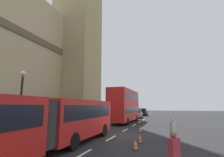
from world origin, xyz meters
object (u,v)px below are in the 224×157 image
object	(u,v)px
articulated_bus	(33,121)
traffic_cone_east	(140,129)
pedestrian_near_cones	(174,156)
traffic_cone_west	(135,144)
sedan_lead	(137,114)
double_decker_bus	(125,104)
sedan_trailing	(143,112)
pedestrian_by_kerb	(173,131)
traffic_cone_middle	(140,138)
street_lamp	(21,99)

from	to	relation	value
articulated_bus	traffic_cone_east	distance (m)	10.54
pedestrian_near_cones	traffic_cone_west	bearing A→B (deg)	27.19
sedan_lead	double_decker_bus	bearing A→B (deg)	179.43
traffic_cone_west	pedestrian_near_cones	size ratio (longest dim) A/B	0.34
sedan_trailing	pedestrian_by_kerb	xyz separation A→B (m)	(-31.78, -6.49, -0.00)
sedan_trailing	traffic_cone_west	bearing A→B (deg)	-172.58
sedan_trailing	traffic_cone_west	distance (m)	33.74
traffic_cone_middle	street_lamp	distance (m)	9.53
sedan_lead	street_lamp	xyz separation A→B (m)	(-24.68, 4.60, 2.14)
double_decker_bus	sedan_trailing	size ratio (longest dim) A/B	2.37
traffic_cone_west	street_lamp	xyz separation A→B (m)	(-0.09, 8.95, 2.77)
sedan_lead	traffic_cone_west	distance (m)	24.98
traffic_cone_middle	traffic_cone_east	distance (m)	4.66
traffic_cone_east	street_lamp	bearing A→B (deg)	128.54
double_decker_bus	street_lamp	world-z (taller)	street_lamp
articulated_bus	traffic_cone_middle	size ratio (longest dim) A/B	27.48
sedan_trailing	double_decker_bus	bearing A→B (deg)	179.73
sedan_trailing	street_lamp	size ratio (longest dim) A/B	0.83
articulated_bus	traffic_cone_middle	bearing A→B (deg)	-40.47
traffic_cone_middle	traffic_cone_east	bearing A→B (deg)	8.69
sedan_lead	pedestrian_near_cones	bearing A→B (deg)	-167.39
traffic_cone_west	traffic_cone_east	size ratio (longest dim) A/B	1.00
articulated_bus	traffic_cone_middle	distance (m)	6.94
sedan_trailing	traffic_cone_east	distance (m)	27.26
traffic_cone_middle	pedestrian_by_kerb	bearing A→B (deg)	-94.37
articulated_bus	street_lamp	size ratio (longest dim) A/B	3.02
sedan_trailing	street_lamp	bearing A→B (deg)	172.20
articulated_bus	sedan_lead	world-z (taller)	articulated_bus
articulated_bus	traffic_cone_west	size ratio (longest dim) A/B	27.48
double_decker_bus	sedan_trailing	distance (m)	18.57
double_decker_bus	traffic_cone_east	bearing A→B (deg)	-156.54
articulated_bus	pedestrian_near_cones	xyz separation A→B (m)	(-0.65, -6.48, -0.83)
traffic_cone_middle	articulated_bus	bearing A→B (deg)	139.53
traffic_cone_middle	street_lamp	xyz separation A→B (m)	(-1.93, 8.91, 2.77)
sedan_trailing	traffic_cone_middle	bearing A→B (deg)	-172.23
double_decker_bus	traffic_cone_east	world-z (taller)	double_decker_bus
traffic_cone_east	pedestrian_by_kerb	xyz separation A→B (m)	(-4.77, -2.88, 0.63)
street_lamp	pedestrian_near_cones	world-z (taller)	street_lamp
sedan_trailing	pedestrian_near_cones	distance (m)	37.97
traffic_cone_middle	pedestrian_near_cones	distance (m)	6.20
traffic_cone_east	pedestrian_by_kerb	bearing A→B (deg)	-148.90
traffic_cone_east	sedan_lead	bearing A→B (deg)	11.24
sedan_lead	pedestrian_by_kerb	size ratio (longest dim) A/B	2.60
articulated_bus	double_decker_bus	distance (m)	18.32
sedan_trailing	articulated_bus	bearing A→B (deg)	179.87
articulated_bus	street_lamp	world-z (taller)	street_lamp
street_lamp	pedestrian_by_kerb	world-z (taller)	street_lamp
articulated_bus	street_lamp	distance (m)	5.70
articulated_bus	sedan_lead	distance (m)	27.91
traffic_cone_east	pedestrian_by_kerb	distance (m)	5.61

